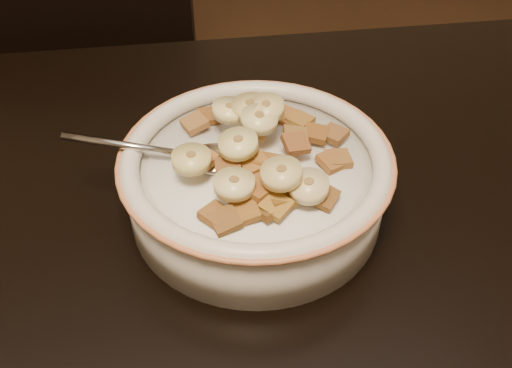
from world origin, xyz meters
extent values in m
cube|color=black|center=(-0.18, 0.53, 0.52)|extent=(0.51, 0.51, 1.04)
cylinder|color=silver|center=(0.08, 0.14, 0.78)|extent=(0.22, 0.22, 0.05)
cylinder|color=white|center=(0.08, 0.14, 0.80)|extent=(0.18, 0.18, 0.00)
ellipsoid|color=#A9A9AA|center=(0.05, 0.14, 0.81)|extent=(0.06, 0.05, 0.01)
cube|color=#9C6B1E|center=(0.09, 0.08, 0.81)|extent=(0.03, 0.03, 0.01)
cube|color=brown|center=(0.10, 0.21, 0.81)|extent=(0.02, 0.02, 0.01)
cube|color=olive|center=(0.10, 0.20, 0.81)|extent=(0.03, 0.03, 0.01)
cube|color=brown|center=(0.08, 0.08, 0.81)|extent=(0.03, 0.03, 0.01)
cube|color=brown|center=(0.09, 0.08, 0.81)|extent=(0.03, 0.03, 0.01)
cube|color=brown|center=(0.04, 0.13, 0.82)|extent=(0.03, 0.03, 0.01)
cube|color=olive|center=(0.08, 0.16, 0.82)|extent=(0.03, 0.03, 0.01)
cube|color=brown|center=(0.13, 0.16, 0.81)|extent=(0.03, 0.03, 0.01)
cube|color=brown|center=(0.08, 0.12, 0.82)|extent=(0.03, 0.03, 0.01)
cube|color=brown|center=(0.07, 0.11, 0.82)|extent=(0.03, 0.03, 0.01)
cube|color=brown|center=(0.08, 0.10, 0.82)|extent=(0.02, 0.02, 0.01)
cube|color=#945918|center=(0.09, 0.17, 0.82)|extent=(0.03, 0.03, 0.01)
cube|color=brown|center=(0.14, 0.12, 0.81)|extent=(0.03, 0.03, 0.01)
cube|color=brown|center=(0.06, 0.07, 0.81)|extent=(0.02, 0.02, 0.01)
cube|color=brown|center=(0.05, 0.20, 0.81)|extent=(0.02, 0.02, 0.01)
cube|color=brown|center=(0.12, 0.08, 0.81)|extent=(0.03, 0.03, 0.01)
cube|color=olive|center=(0.15, 0.13, 0.81)|extent=(0.02, 0.02, 0.01)
cube|color=brown|center=(0.03, 0.19, 0.81)|extent=(0.03, 0.03, 0.01)
cube|color=brown|center=(0.11, 0.19, 0.81)|extent=(0.03, 0.03, 0.01)
cube|color=brown|center=(0.07, 0.09, 0.82)|extent=(0.03, 0.03, 0.01)
cube|color=brown|center=(0.05, 0.11, 0.82)|extent=(0.02, 0.02, 0.01)
cube|color=brown|center=(0.12, 0.15, 0.82)|extent=(0.02, 0.02, 0.01)
cube|color=brown|center=(0.13, 0.18, 0.81)|extent=(0.03, 0.03, 0.01)
cube|color=brown|center=(0.11, 0.14, 0.82)|extent=(0.02, 0.02, 0.01)
cube|color=brown|center=(0.05, 0.07, 0.81)|extent=(0.03, 0.03, 0.01)
cube|color=brown|center=(0.15, 0.16, 0.81)|extent=(0.03, 0.03, 0.01)
cube|color=brown|center=(0.04, 0.08, 0.81)|extent=(0.03, 0.03, 0.01)
cylinder|color=#D1C789|center=(0.09, 0.16, 0.83)|extent=(0.04, 0.04, 0.01)
cylinder|color=#CEBF6D|center=(0.06, 0.12, 0.84)|extent=(0.04, 0.04, 0.01)
cylinder|color=#D2C17D|center=(0.09, 0.17, 0.83)|extent=(0.03, 0.03, 0.02)
cylinder|color=#DEC779|center=(0.06, 0.09, 0.82)|extent=(0.04, 0.04, 0.01)
cylinder|color=#F4DF81|center=(0.06, 0.18, 0.83)|extent=(0.03, 0.03, 0.01)
cylinder|color=tan|center=(0.08, 0.18, 0.83)|extent=(0.04, 0.04, 0.01)
cylinder|color=beige|center=(0.11, 0.08, 0.82)|extent=(0.03, 0.03, 0.01)
cylinder|color=#DDC576|center=(0.03, 0.12, 0.82)|extent=(0.04, 0.04, 0.01)
cylinder|color=#F4DF8B|center=(0.09, 0.09, 0.83)|extent=(0.04, 0.04, 0.01)
camera|label=1|loc=(0.03, -0.22, 1.11)|focal=40.00mm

